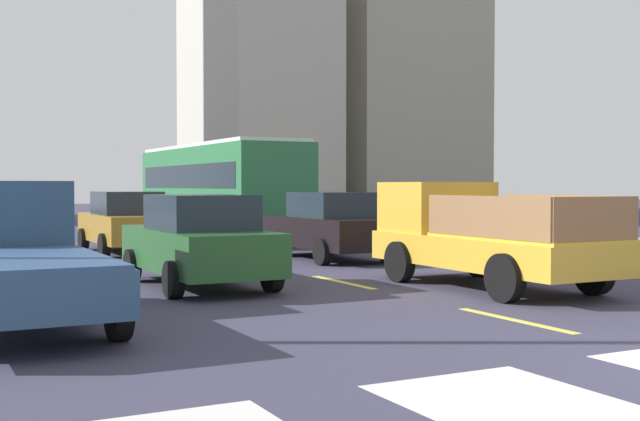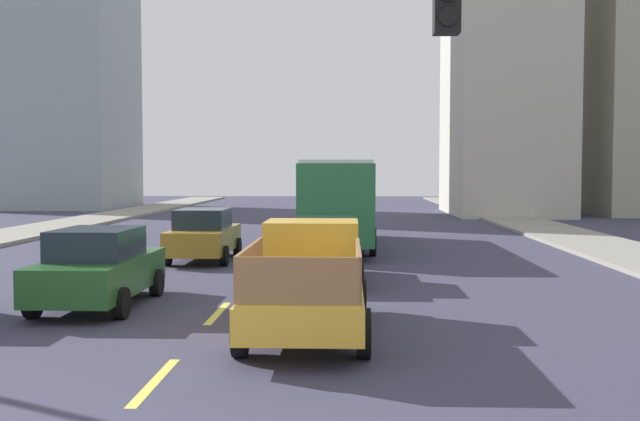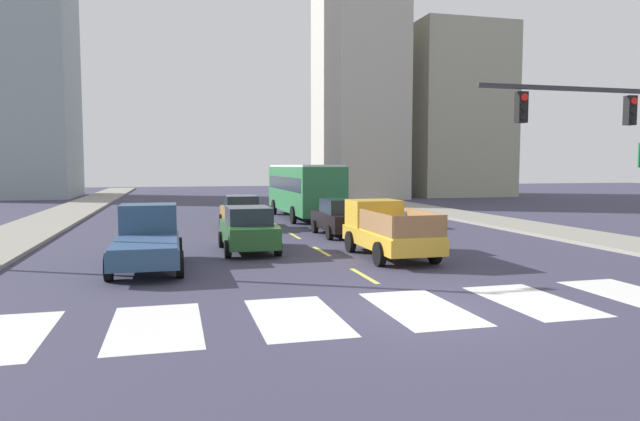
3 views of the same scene
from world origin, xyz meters
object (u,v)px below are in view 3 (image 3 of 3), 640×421
at_px(pickup_stakebed, 386,230).
at_px(sedan_near_left, 241,212).
at_px(sedan_far, 248,229).
at_px(sedan_mid, 341,217).
at_px(pickup_dark, 147,239).
at_px(city_bus, 303,187).

relative_size(pickup_stakebed, sedan_near_left, 1.18).
height_order(sedan_far, sedan_mid, same).
height_order(pickup_dark, sedan_mid, pickup_dark).
distance_m(sedan_near_left, sedan_mid, 6.07).
xyz_separation_m(sedan_far, sedan_mid, (4.81, 3.85, 0.00)).
bearing_deg(city_bus, sedan_mid, -91.19).
xyz_separation_m(pickup_dark, sedan_far, (3.57, 2.52, -0.06)).
distance_m(pickup_dark, sedan_near_left, 11.60).
height_order(pickup_stakebed, sedan_near_left, pickup_stakebed).
height_order(pickup_dark, city_bus, city_bus).
bearing_deg(city_bus, sedan_near_left, -134.06).
bearing_deg(pickup_stakebed, sedan_far, 154.17).
bearing_deg(city_bus, sedan_far, -111.28).
height_order(pickup_stakebed, sedan_far, pickup_stakebed).
xyz_separation_m(pickup_dark, city_bus, (8.60, 15.28, 1.03)).
bearing_deg(sedan_near_left, sedan_far, -95.57).
distance_m(pickup_stakebed, city_bus, 15.03).
bearing_deg(sedan_mid, city_bus, 88.38).
bearing_deg(pickup_stakebed, city_bus, 88.29).
distance_m(pickup_dark, city_bus, 17.56).
bearing_deg(sedan_near_left, pickup_stakebed, -69.99).
xyz_separation_m(pickup_stakebed, sedan_mid, (0.11, 6.08, -0.08)).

